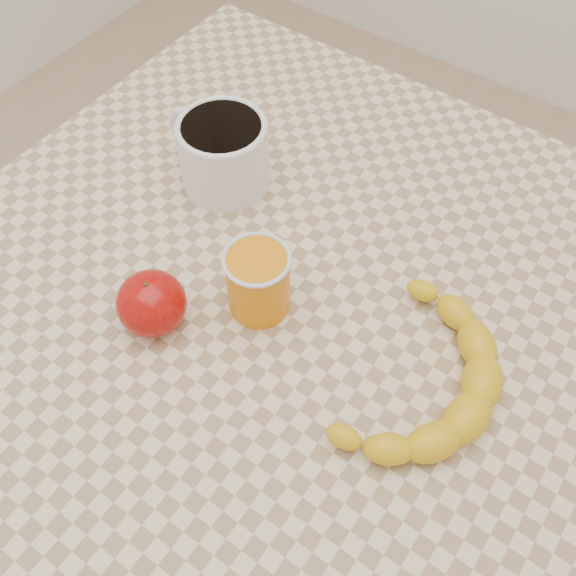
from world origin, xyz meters
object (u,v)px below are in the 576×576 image
Objects in this scene: coffee_mug at (222,151)px; banana at (420,378)px; table at (288,340)px; orange_juice_glass at (258,281)px; apple at (151,303)px.

coffee_mug reaches higher than banana.
orange_juice_glass is at bearing -132.38° from table.
banana is (0.16, -0.01, 0.11)m from table.
orange_juice_glass is 0.11m from apple.
apple reaches higher than banana.
banana is at bearing -18.88° from coffee_mug.
banana is at bearing -4.46° from table.
banana is at bearing 18.90° from apple.
coffee_mug is 0.19m from orange_juice_glass.
table is 8.91× the size of apple.
apple is (-0.09, -0.10, 0.12)m from table.
coffee_mug is at bearing 108.84° from apple.
table is at bearing 179.60° from banana.
table is 10.07× the size of orange_juice_glass.
coffee_mug is 0.34m from banana.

